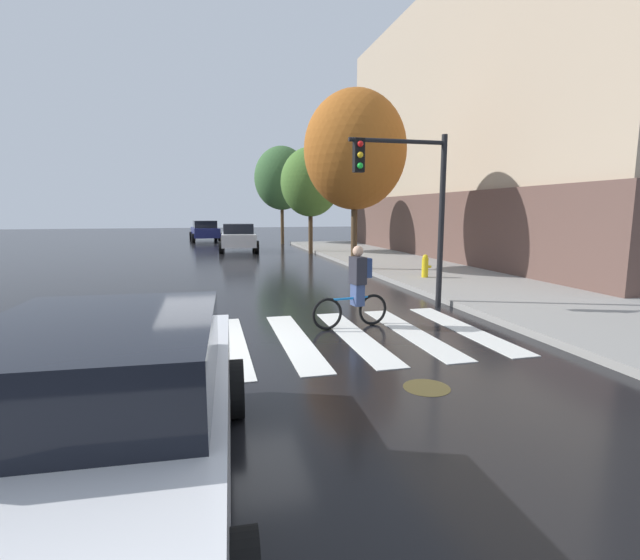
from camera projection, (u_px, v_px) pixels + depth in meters
name	position (u px, v px, depth m)	size (l,w,h in m)	color
ground_plane	(235.00, 344.00, 8.25)	(120.00, 120.00, 0.00)	black
sidewalk	(627.00, 314.00, 10.32)	(6.50, 50.00, 0.15)	gray
crosswalk_stripes	(263.00, 342.00, 8.38)	(8.75, 3.89, 0.01)	silver
manhole_cover	(427.00, 387.00, 6.22)	(0.64, 0.64, 0.01)	#473D1E
sedan_near	(109.00, 413.00, 3.58)	(2.33, 4.68, 1.59)	silver
sedan_mid	(239.00, 237.00, 27.32)	(2.45, 4.87, 1.65)	silver
sedan_far	(205.00, 231.00, 36.24)	(2.54, 4.88, 1.64)	navy
cyclist	(356.00, 287.00, 9.38)	(1.70, 0.39, 1.69)	black
traffic_light_near	(411.00, 191.00, 10.89)	(2.47, 0.28, 4.20)	black
fire_hydrant	(425.00, 266.00, 15.50)	(0.33, 0.22, 0.78)	gold
street_tree_near	(355.00, 150.00, 17.24)	(3.88, 3.88, 6.89)	#4C3823
street_tree_mid	(310.00, 182.00, 25.25)	(3.30, 3.30, 5.87)	#4C3823
street_tree_far	(282.00, 178.00, 32.78)	(3.92, 3.92, 6.98)	#4C3823
corner_building	(583.00, 134.00, 23.96)	(17.92, 22.93, 12.84)	brown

